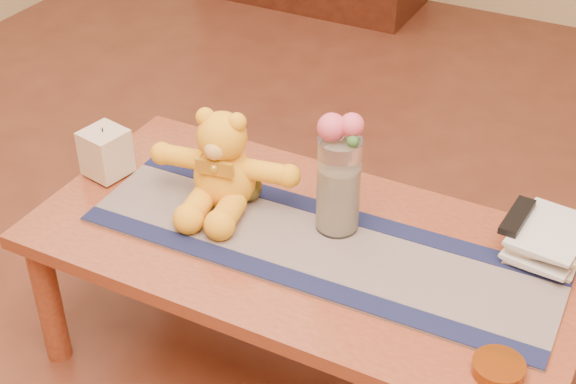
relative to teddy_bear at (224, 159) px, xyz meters
The scene contains 25 objects.
floor 0.64m from the teddy_bear, ahead, with size 5.50×5.50×0.00m, color #552618.
coffee_table_top 0.31m from the teddy_bear, ahead, with size 1.40×0.70×0.04m, color maroon.
table_leg_fl 0.63m from the teddy_bear, 138.58° to the right, with size 0.07×0.07×0.41m, color maroon.
table_leg_bl 0.59m from the teddy_bear, 147.05° to the left, with size 0.07×0.07×0.41m, color maroon.
table_leg_br 1.01m from the teddy_bear, 15.25° to the left, with size 0.07×0.07×0.41m, color maroon.
persian_runner 0.34m from the teddy_bear, 11.06° to the right, with size 1.20×0.35×0.01m, color #191946.
runner_border_near 0.39m from the teddy_bear, 33.77° to the right, with size 1.20×0.06×0.00m, color #14193E.
runner_border_far 0.34m from the teddy_bear, 16.07° to the left, with size 1.20×0.06×0.00m, color #14193E.
teddy_bear is the anchor object (origin of this frame).
pillar_candle 0.37m from the teddy_bear, behind, with size 0.11×0.11×0.13m, color beige.
candle_wick 0.37m from the teddy_bear, behind, with size 0.00×0.00×0.01m, color black.
glass_vase 0.31m from the teddy_bear, ahead, with size 0.11×0.11×0.26m, color silver.
potpourri_fill 0.32m from the teddy_bear, ahead, with size 0.09×0.09×0.18m, color beige.
rose_left 0.34m from the teddy_bear, ahead, with size 0.07×0.07×0.07m, color #E4506A.
rose_right 0.38m from the teddy_bear, ahead, with size 0.06×0.06×0.06m, color #E4506A.
blue_flower_back 0.37m from the teddy_bear, 11.65° to the left, with size 0.04×0.04×0.04m, color #4E67A9.
blue_flower_side 0.32m from the teddy_bear, 10.33° to the left, with size 0.04×0.04×0.04m, color #4E67A9.
leaf_sprig 0.38m from the teddy_bear, ahead, with size 0.03×0.03×0.03m, color #33662D.
bronze_ball 0.11m from the teddy_bear, 33.11° to the left, with size 0.08×0.08×0.08m, color #524A1B.
book_bottom 0.77m from the teddy_bear, 14.57° to the left, with size 0.17×0.22×0.02m, color beige.
book_lower 0.77m from the teddy_bear, 14.17° to the left, with size 0.16×0.22×0.02m, color beige.
book_upper 0.76m from the teddy_bear, 14.94° to the left, with size 0.17×0.22×0.02m, color beige.
book_top 0.76m from the teddy_bear, 14.34° to the left, with size 0.16×0.22×0.02m, color beige.
tv_remote 0.75m from the teddy_bear, 13.85° to the left, with size 0.04×0.16×0.02m, color black.
amber_dish 0.87m from the teddy_bear, 17.79° to the right, with size 0.11×0.11×0.03m, color #BF5914.
Camera 1 is at (0.72, -1.49, 1.75)m, focal length 51.60 mm.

